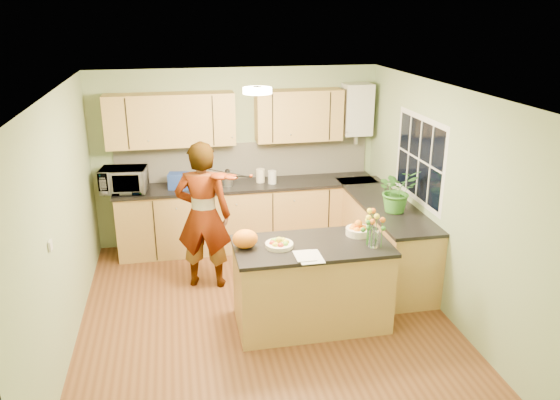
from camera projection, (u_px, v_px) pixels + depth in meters
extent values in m
plane|color=brown|center=(264.00, 316.00, 6.10)|extent=(4.50, 4.50, 0.00)
cube|color=white|center=(262.00, 91.00, 5.27)|extent=(4.00, 4.50, 0.02)
cube|color=#90A374|center=(237.00, 157.00, 7.77)|extent=(4.00, 0.02, 2.50)
cube|color=#90A374|center=(319.00, 329.00, 3.61)|extent=(4.00, 0.02, 2.50)
cube|color=#90A374|center=(62.00, 226.00, 5.32)|extent=(0.02, 4.50, 2.50)
cube|color=#90A374|center=(441.00, 199.00, 6.05)|extent=(0.02, 4.50, 2.50)
cube|color=#A47B41|center=(248.00, 216.00, 7.78)|extent=(3.60, 0.60, 0.90)
cube|color=black|center=(248.00, 185.00, 7.61)|extent=(3.64, 0.62, 0.04)
cube|color=#A47B41|center=(383.00, 238.00, 7.05)|extent=(0.60, 2.20, 0.90)
cube|color=black|center=(384.00, 204.00, 6.89)|extent=(0.62, 2.24, 0.04)
cube|color=beige|center=(245.00, 160.00, 7.79)|extent=(3.60, 0.02, 0.52)
cube|color=#A47B41|center=(171.00, 120.00, 7.25)|extent=(1.70, 0.34, 0.70)
cube|color=#A47B41|center=(299.00, 115.00, 7.57)|extent=(1.20, 0.34, 0.70)
cube|color=silver|center=(357.00, 109.00, 7.71)|extent=(0.40, 0.30, 0.72)
cylinder|color=#BDBDC2|center=(356.00, 137.00, 7.85)|extent=(0.06, 0.06, 0.20)
cube|color=silver|center=(420.00, 159.00, 6.50)|extent=(0.01, 1.30, 1.05)
cube|color=black|center=(419.00, 159.00, 6.50)|extent=(0.01, 1.18, 0.92)
cube|color=silver|center=(50.00, 245.00, 4.75)|extent=(0.02, 0.09, 0.09)
cylinder|color=#FFEABF|center=(257.00, 91.00, 5.56)|extent=(0.30, 0.30, 0.06)
cylinder|color=silver|center=(257.00, 88.00, 5.55)|extent=(0.10, 0.10, 0.02)
cube|color=#A47B41|center=(311.00, 286.00, 5.83)|extent=(1.59, 0.80, 0.90)
cube|color=black|center=(312.00, 246.00, 5.68)|extent=(1.63, 0.84, 0.04)
cylinder|color=beige|center=(279.00, 245.00, 5.60)|extent=(0.29, 0.29, 0.04)
cylinder|color=beige|center=(358.00, 231.00, 5.90)|extent=(0.27, 0.27, 0.08)
cylinder|color=silver|center=(374.00, 238.00, 5.58)|extent=(0.10, 0.10, 0.20)
ellipsoid|color=orange|center=(245.00, 239.00, 5.56)|extent=(0.27, 0.23, 0.20)
cube|color=silver|center=(310.00, 257.00, 5.37)|extent=(0.24, 0.32, 0.01)
imported|color=tan|center=(203.00, 216.00, 6.52)|extent=(0.75, 0.58, 1.82)
imported|color=silver|center=(124.00, 180.00, 7.22)|extent=(0.63, 0.47, 0.33)
cube|color=navy|center=(179.00, 181.00, 7.38)|extent=(0.30, 0.24, 0.21)
cylinder|color=#BDBDC2|center=(228.00, 178.00, 7.50)|extent=(0.15, 0.15, 0.20)
sphere|color=black|center=(227.00, 169.00, 7.45)|extent=(0.07, 0.07, 0.07)
cylinder|color=beige|center=(260.00, 176.00, 7.65)|extent=(0.13, 0.13, 0.19)
cylinder|color=silver|center=(272.00, 177.00, 7.59)|extent=(0.14, 0.14, 0.18)
imported|color=#377B29|center=(397.00, 190.00, 6.49)|extent=(0.53, 0.47, 0.54)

